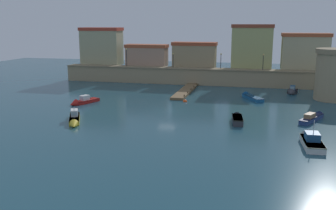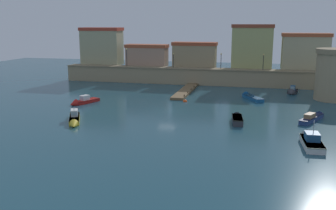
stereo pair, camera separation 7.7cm
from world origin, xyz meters
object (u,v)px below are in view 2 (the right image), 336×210
Objects in this scene: fortress_tower at (335,74)px; moored_boat_3 at (310,140)px; mooring_buoy_0 at (185,102)px; quay_lamp_3 at (263,59)px; quay_lamp_1 at (173,58)px; moored_boat_5 at (82,101)px; moored_boat_2 at (313,117)px; quay_lamp_2 at (221,58)px; moored_boat_1 at (250,97)px; moored_boat_0 at (74,119)px; moored_boat_6 at (237,119)px; moored_boat_4 at (292,92)px; quay_lamp_0 at (127,54)px.

fortress_tower reaches higher than moored_boat_3.
mooring_buoy_0 is (-23.66, -7.33, -4.30)m from fortress_tower.
mooring_buoy_0 is at bearing -123.63° from quay_lamp_3.
quay_lamp_1 is 0.53× the size of moored_boat_5.
quay_lamp_2 is at bearing 57.01° from moored_boat_2.
moored_boat_0 is at bearing 106.36° from moored_boat_1.
quay_lamp_2 reaches higher than quay_lamp_1.
moored_boat_1 is at bearing 27.05° from mooring_buoy_0.
moored_boat_6 is (-9.74, -3.16, 0.01)m from moored_boat_2.
fortress_tower is 42.42m from moored_boat_0.
quay_lamp_2 is 16.10m from moored_boat_4.
moored_boat_4 is at bearing 144.62° from fortress_tower.
moored_boat_5 is at bearing 65.19° from moored_boat_3.
quay_lamp_1 is 0.44× the size of moored_boat_2.
moored_boat_1 is 15.61m from moored_boat_2.
moored_boat_4 reaches higher than moored_boat_1.
quay_lamp_0 reaches higher than moored_boat_3.
moored_boat_1 is 1.02× the size of moored_boat_3.
mooring_buoy_0 is (-17.16, 18.48, -0.47)m from moored_boat_3.
moored_boat_1 is (6.39, -13.13, -5.20)m from quay_lamp_2.
quay_lamp_2 is at bearing -104.69° from moored_boat_4.
moored_boat_5 is 8.19× the size of mooring_buoy_0.
quay_lamp_3 is at bearing 4.59° from moored_boat_3.
quay_lamp_0 is 0.75× the size of moored_boat_6.
mooring_buoy_0 is at bearing -162.79° from fortress_tower.
quay_lamp_2 reaches higher than moored_boat_4.
moored_boat_5 is (-19.43, -23.76, -5.15)m from quay_lamp_2.
moored_boat_4 is (34.07, -6.66, -5.54)m from quay_lamp_0.
moored_boat_3 is (23.35, -36.82, -4.97)m from quay_lamp_1.
fortress_tower is 1.22× the size of moored_boat_2.
fortress_tower is 15.94m from quay_lamp_3.
quay_lamp_3 is 0.56× the size of moored_boat_5.
quay_lamp_2 is 38.14m from moored_boat_0.
moored_boat_0 is 1.14× the size of moored_boat_5.
quay_lamp_0 is 0.55× the size of moored_boat_2.
quay_lamp_1 is 33.42m from moored_boat_6.
quay_lamp_3 is (18.39, 0.00, 0.10)m from quay_lamp_1.
moored_boat_5 is (-9.44, -23.76, -5.08)m from quay_lamp_1.
mooring_buoy_0 is (-12.20, -18.34, -5.54)m from quay_lamp_3.
moored_boat_2 is (24.97, -26.16, -5.03)m from quay_lamp_1.
quay_lamp_2 is at bearing 130.56° from moored_boat_0.
moored_boat_4 is (-1.25, 19.50, -0.04)m from moored_boat_2.
moored_boat_2 is 1.07× the size of moored_boat_3.
moored_boat_2 is at bearing -46.33° from quay_lamp_1.
quay_lamp_1 reaches higher than moored_boat_0.
quay_lamp_1 is 26.06m from moored_boat_5.
moored_boat_5 is (-34.41, 2.40, -0.05)m from moored_boat_2.
moored_boat_5 is at bearing -139.51° from quay_lamp_3.
moored_boat_0 is at bearing -34.75° from moored_boat_4.
quay_lamp_2 is at bearing 162.82° from moored_boat_5.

